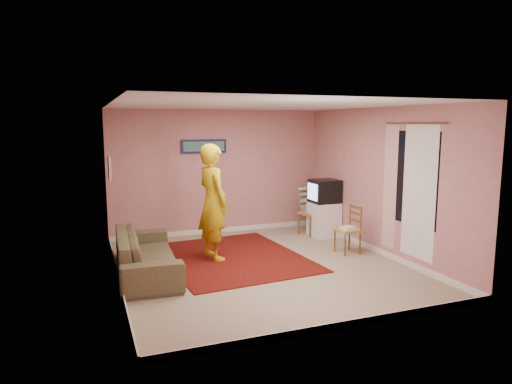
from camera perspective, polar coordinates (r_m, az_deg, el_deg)
name	(u,v)px	position (r m, az deg, el deg)	size (l,w,h in m)	color
ground	(261,266)	(7.57, 0.64, -9.24)	(5.00, 5.00, 0.00)	gray
wall_back	(218,172)	(9.63, -4.80, 2.48)	(4.50, 0.02, 2.60)	tan
wall_front	(345,218)	(5.07, 11.06, -3.15)	(4.50, 0.02, 2.60)	tan
wall_left	(114,196)	(6.80, -17.29, -0.42)	(0.02, 5.00, 2.60)	tan
wall_right	(379,181)	(8.36, 15.16, 1.29)	(0.02, 5.00, 2.60)	tan
ceiling	(261,105)	(7.22, 0.67, 10.82)	(4.50, 5.00, 0.02)	silver
baseboard_back	(219,230)	(9.84, -4.69, -4.78)	(4.50, 0.02, 0.10)	silver
baseboard_front	(341,325)	(5.47, 10.62, -16.07)	(4.50, 0.02, 0.10)	silver
baseboard_left	(119,280)	(7.09, -16.75, -10.44)	(0.02, 5.00, 0.10)	silver
baseboard_right	(376,250)	(8.60, 14.78, -7.00)	(0.02, 5.00, 0.10)	silver
window	(414,179)	(7.64, 19.12, 1.58)	(0.01, 1.10, 1.50)	black
curtain_sheer	(419,193)	(7.54, 19.69, -0.06)	(0.01, 0.75, 2.10)	white
curtain_floral	(390,187)	(8.07, 16.39, 0.63)	(0.01, 0.35, 2.10)	#EBE4C8
curtain_rod	(414,123)	(7.56, 19.18, 8.13)	(0.02, 0.02, 1.40)	brown
picture_back	(204,146)	(9.48, -6.53, 5.70)	(0.95, 0.04, 0.28)	#131936
picture_left	(109,168)	(8.36, -17.84, 2.89)	(0.04, 0.38, 0.42)	beige
area_rug	(232,257)	(8.04, -2.99, -8.14)	(2.29, 2.86, 0.02)	black
tv_cabinet	(324,219)	(9.53, 8.49, -3.41)	(0.56, 0.51, 0.71)	white
crt_tv	(324,191)	(9.43, 8.54, 0.11)	(0.56, 0.49, 0.47)	black
chair_a	(311,207)	(9.61, 6.89, -1.91)	(0.52, 0.51, 0.51)	tan
dvd_player	(311,210)	(9.62, 6.89, -2.28)	(0.36, 0.26, 0.06)	silver
blue_throw	(307,197)	(9.75, 6.39, -0.65)	(0.40, 0.05, 0.43)	#8DC1E6
chair_b	(348,224)	(8.35, 11.40, -3.97)	(0.38, 0.40, 0.47)	tan
game_console	(348,228)	(8.37, 11.39, -4.39)	(0.23, 0.17, 0.05)	white
sofa	(146,253)	(7.32, -13.55, -7.47)	(2.22, 0.87, 0.65)	brown
person	(213,202)	(7.78, -5.42, -1.28)	(0.72, 0.47, 1.98)	gold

